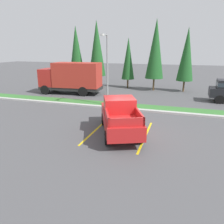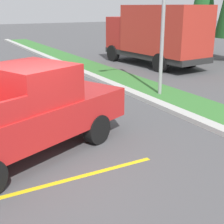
# 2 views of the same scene
# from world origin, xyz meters

# --- Properties ---
(ground_plane) EXTENTS (120.00, 120.00, 0.00)m
(ground_plane) POSITION_xyz_m (0.00, 0.00, 0.00)
(ground_plane) COLOR #4C4C4F
(parking_line_near) EXTENTS (0.12, 4.80, 0.01)m
(parking_line_near) POSITION_xyz_m (-2.13, -0.08, 0.00)
(parking_line_near) COLOR yellow
(parking_line_near) RESTS_ON ground
(parking_line_far) EXTENTS (0.12, 4.80, 0.01)m
(parking_line_far) POSITION_xyz_m (0.97, -0.08, 0.00)
(parking_line_far) COLOR yellow
(parking_line_far) RESTS_ON ground
(curb_strip) EXTENTS (56.00, 0.40, 0.15)m
(curb_strip) POSITION_xyz_m (0.00, 5.00, 0.07)
(curb_strip) COLOR #B2B2AD
(curb_strip) RESTS_ON ground
(pickup_truck_main) EXTENTS (3.81, 5.54, 2.10)m
(pickup_truck_main) POSITION_xyz_m (-0.60, -0.04, 1.04)
(pickup_truck_main) COLOR black
(pickup_truck_main) RESTS_ON ground
(cargo_truck_distant) EXTENTS (6.99, 3.05, 3.40)m
(cargo_truck_distant) POSITION_xyz_m (-8.87, 9.65, 1.85)
(cargo_truck_distant) COLOR black
(cargo_truck_distant) RESTS_ON ground
(street_light) EXTENTS (0.24, 1.49, 6.02)m
(street_light) POSITION_xyz_m (-3.41, 5.73, 3.55)
(street_light) COLOR gray
(street_light) RESTS_ON ground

